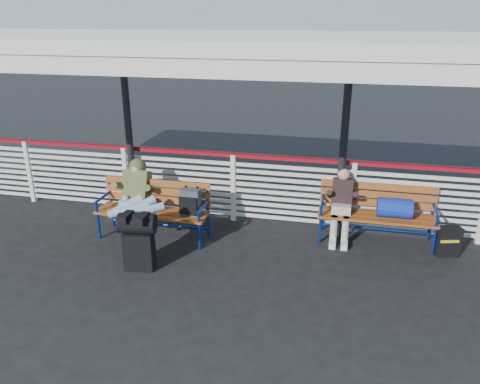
% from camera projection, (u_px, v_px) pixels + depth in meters
% --- Properties ---
extents(ground, '(60.00, 60.00, 0.00)m').
position_uv_depth(ground, '(201.00, 274.00, 6.55)').
color(ground, black).
rests_on(ground, ground).
extents(fence, '(12.08, 0.08, 1.24)m').
position_uv_depth(fence, '(233.00, 185.00, 8.05)').
color(fence, silver).
rests_on(fence, ground).
extents(canopy, '(12.60, 3.60, 3.16)m').
position_uv_depth(canopy, '(214.00, 44.00, 6.26)').
color(canopy, silver).
rests_on(canopy, ground).
extents(luggage_stack, '(0.55, 0.36, 0.85)m').
position_uv_depth(luggage_stack, '(138.00, 239.00, 6.54)').
color(luggage_stack, black).
rests_on(luggage_stack, ground).
extents(bench_left, '(1.80, 0.56, 0.92)m').
position_uv_depth(bench_left, '(163.00, 204.00, 7.45)').
color(bench_left, '#9E421E').
rests_on(bench_left, ground).
extents(bench_right, '(1.80, 0.56, 0.92)m').
position_uv_depth(bench_right, '(384.00, 208.00, 7.29)').
color(bench_right, '#9E421E').
rests_on(bench_right, ground).
extents(traveler_man, '(0.93, 1.64, 0.77)m').
position_uv_depth(traveler_man, '(135.00, 203.00, 7.15)').
color(traveler_man, '#9CB9D1').
rests_on(traveler_man, ground).
extents(companion_person, '(0.32, 0.66, 1.15)m').
position_uv_depth(companion_person, '(341.00, 205.00, 7.38)').
color(companion_person, '#B4B1A3').
rests_on(companion_person, ground).
extents(suitcase_side, '(0.37, 0.28, 0.46)m').
position_uv_depth(suitcase_side, '(448.00, 241.00, 6.99)').
color(suitcase_side, black).
rests_on(suitcase_side, ground).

